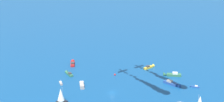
# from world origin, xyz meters

# --- Properties ---
(ground_plane) EXTENTS (2000.00, 2000.00, 0.00)m
(ground_plane) POSITION_xyz_m (0.00, 0.00, 0.00)
(ground_plane) COLOR navy
(motorboat_near_centre) EXTENTS (5.23, 4.06, 1.55)m
(motorboat_near_centre) POSITION_xyz_m (4.14, 31.88, 0.42)
(motorboat_near_centre) COLOR #9E9993
(motorboat_near_centre) RESTS_ON ground_plane
(motorboat_far_port) EXTENTS (1.60, 5.50, 1.58)m
(motorboat_far_port) POSITION_xyz_m (17.83, -43.99, 0.43)
(motorboat_far_port) COLOR #23478C
(motorboat_far_port) RESTS_ON ground_plane
(motorboat_offshore) EXTENTS (7.80, 10.51, 3.08)m
(motorboat_offshore) POSITION_xyz_m (18.01, -31.80, 0.83)
(motorboat_offshore) COLOR #23478C
(motorboat_offshore) RESTS_ON ground_plane
(motorboat_trailing) EXTENTS (4.07, 11.20, 3.18)m
(motorboat_trailing) POSITION_xyz_m (31.63, -30.31, 0.86)
(motorboat_trailing) COLOR #33704C
(motorboat_trailing) RESTS_ON ground_plane
(motorboat_ahead) EXTENTS (8.51, 6.76, 2.54)m
(motorboat_ahead) POSITION_xyz_m (41.75, -15.38, 0.68)
(motorboat_ahead) COLOR gold
(motorboat_ahead) RESTS_ON ground_plane
(motorboat_outer_ring_b) EXTENTS (9.57, 5.74, 2.71)m
(motorboat_outer_ring_b) POSITION_xyz_m (3.81, 18.81, 0.73)
(motorboat_outer_ring_b) COLOR #9E9993
(motorboat_outer_ring_b) RESTS_ON ground_plane
(motorboat_outer_ring_c) EXTENTS (7.23, 7.32, 2.37)m
(motorboat_outer_ring_c) POSITION_xyz_m (18.51, 32.54, 0.64)
(motorboat_outer_ring_c) COLOR #33704C
(motorboat_outer_ring_c) RESTS_ON ground_plane
(sailboat_outer_ring_d) EXTENTS (4.58, 6.87, 8.54)m
(sailboat_outer_ring_d) POSITION_xyz_m (-16.80, 23.06, 3.90)
(sailboat_outer_ring_d) COLOR black
(sailboat_outer_ring_d) RESTS_ON ground_plane
(motorboat_outer_ring_e) EXTENTS (10.29, 5.76, 2.90)m
(motorboat_outer_ring_e) POSITION_xyz_m (35.96, 36.44, 0.78)
(motorboat_outer_ring_e) COLOR #B21E1E
(motorboat_outer_ring_e) RESTS_ON ground_plane
(marker_buoy) EXTENTS (1.10, 1.10, 2.10)m
(marker_buoy) POSITION_xyz_m (24.30, 4.08, 0.39)
(marker_buoy) COLOR red
(marker_buoy) RESTS_ON ground_plane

